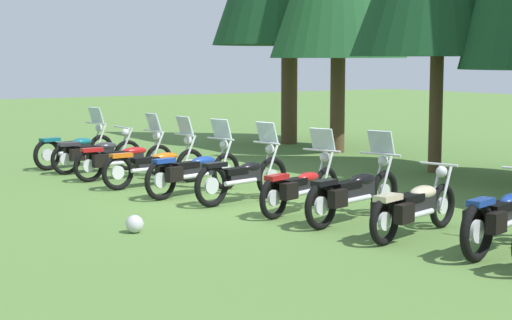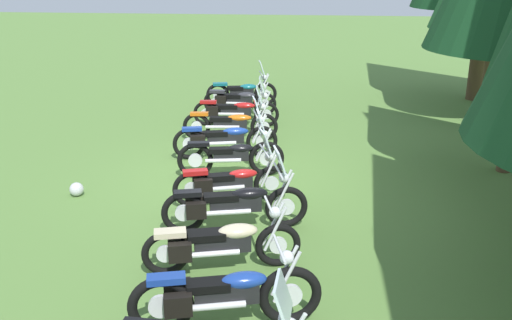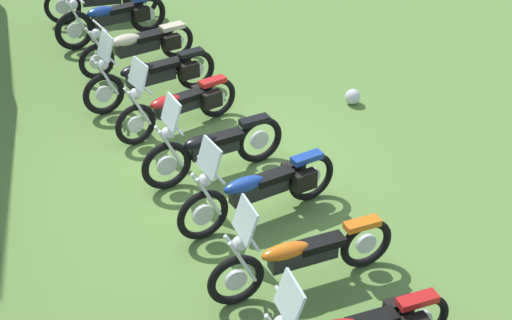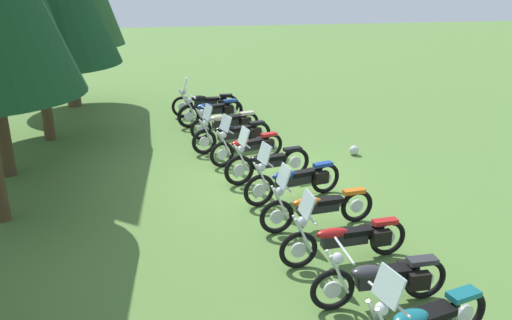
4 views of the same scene
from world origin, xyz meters
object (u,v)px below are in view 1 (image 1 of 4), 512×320
motorcycle_2 (123,158)px  motorcycle_6 (300,186)px  motorcycle_8 (414,206)px  motorcycle_4 (193,170)px  motorcycle_9 (503,217)px  motorcycle_1 (95,153)px  motorcycle_3 (157,163)px  motorcycle_0 (76,147)px  motorcycle_7 (353,192)px  motorcycle_5 (244,176)px  dropped_helmet (135,224)px

motorcycle_2 → motorcycle_6: size_ratio=1.12×
motorcycle_2 → motorcycle_8: 7.65m
motorcycle_2 → motorcycle_4: (2.66, 0.18, 0.02)m
motorcycle_8 → motorcycle_9: size_ratio=0.98×
motorcycle_1 → motorcycle_8: (8.84, 1.07, 0.00)m
motorcycle_3 → motorcycle_4: (1.38, 0.05, 0.02)m
motorcycle_0 → motorcycle_1: motorcycle_0 is taller
motorcycle_1 → motorcycle_7: (7.53, 1.06, 0.03)m
motorcycle_4 → motorcycle_5: 1.21m
motorcycle_2 → motorcycle_4: bearing=-89.8°
motorcycle_2 → motorcycle_7: bearing=-84.9°
motorcycle_0 → motorcycle_5: (6.15, 0.67, 0.00)m
motorcycle_8 → motorcycle_6: bearing=79.7°
motorcycle_0 → motorcycle_6: 7.60m
motorcycle_1 → motorcycle_4: bearing=-85.9°
motorcycle_1 → motorcycle_8: bearing=-83.1°
motorcycle_2 → motorcycle_3: bearing=-87.9°
motorcycle_8 → motorcycle_3: bearing=81.6°
motorcycle_4 → motorcycle_6: (2.55, 0.55, -0.02)m
motorcycle_1 → motorcycle_4: motorcycle_4 is taller
motorcycle_4 → motorcycle_6: size_ratio=1.12×
motorcycle_9 → dropped_helmet: 5.11m
motorcycle_0 → motorcycle_1: size_ratio=1.01×
motorcycle_3 → motorcycle_6: size_ratio=1.14×
motorcycle_3 → motorcycle_7: bearing=-86.2°
motorcycle_1 → motorcycle_6: size_ratio=1.03×
motorcycle_1 → motorcycle_2: (1.25, 0.10, 0.01)m
motorcycle_9 → dropped_helmet: motorcycle_9 is taller
motorcycle_1 → motorcycle_6: 6.52m
motorcycle_0 → dropped_helmet: bearing=-118.8°
motorcycle_2 → motorcycle_8: (7.59, 0.97, -0.01)m
motorcycle_0 → motorcycle_4: 5.01m
motorcycle_6 → motorcycle_1: bearing=78.8°
motorcycle_9 → motorcycle_7: bearing=80.8°
motorcycle_3 → motorcycle_6: (3.93, 0.61, -0.00)m
motorcycle_0 → motorcycle_7: 8.68m
motorcycle_2 → motorcycle_9: 9.02m
motorcycle_4 → motorcycle_7: bearing=-91.6°
motorcycle_0 → motorcycle_2: motorcycle_0 is taller
motorcycle_3 → motorcycle_5: motorcycle_5 is taller
motorcycle_3 → motorcycle_9: motorcycle_3 is taller
motorcycle_4 → dropped_helmet: (2.53, -2.38, -0.34)m
motorcycle_5 → dropped_helmet: motorcycle_5 is taller
motorcycle_4 → motorcycle_3: bearing=78.2°
motorcycle_2 → motorcycle_5: 3.85m
motorcycle_6 → motorcycle_8: 2.39m
motorcycle_0 → motorcycle_1: bearing=-102.1°
motorcycle_9 → motorcycle_2: bearing=82.5°
motorcycle_4 → dropped_helmet: motorcycle_4 is taller
motorcycle_8 → motorcycle_4: bearing=83.2°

